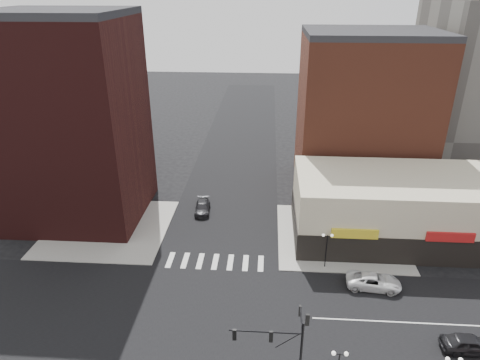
{
  "coord_description": "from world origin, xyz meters",
  "views": [
    {
      "loc": [
        5.35,
        -31.13,
        28.33
      ],
      "look_at": [
        2.8,
        6.43,
        11.0
      ],
      "focal_mm": 32.0,
      "sensor_mm": 36.0,
      "label": 1
    }
  ],
  "objects_px": {
    "traffic_signal": "(288,340)",
    "dark_sedan_east": "(470,344)",
    "street_lamp_ne": "(327,242)",
    "dark_sedan_north": "(202,207)",
    "white_suv": "(374,281)"
  },
  "relations": [
    {
      "from": "traffic_signal",
      "to": "dark_sedan_east",
      "type": "height_order",
      "value": "traffic_signal"
    },
    {
      "from": "street_lamp_ne",
      "to": "dark_sedan_north",
      "type": "distance_m",
      "value": 19.28
    },
    {
      "from": "street_lamp_ne",
      "to": "dark_sedan_north",
      "type": "height_order",
      "value": "street_lamp_ne"
    },
    {
      "from": "dark_sedan_north",
      "to": "white_suv",
      "type": "bearing_deg",
      "value": -40.61
    },
    {
      "from": "dark_sedan_east",
      "to": "traffic_signal",
      "type": "bearing_deg",
      "value": 108.27
    },
    {
      "from": "traffic_signal",
      "to": "white_suv",
      "type": "height_order",
      "value": "traffic_signal"
    },
    {
      "from": "traffic_signal",
      "to": "dark_sedan_north",
      "type": "relative_size",
      "value": 1.64
    },
    {
      "from": "dark_sedan_east",
      "to": "dark_sedan_north",
      "type": "bearing_deg",
      "value": 50.27
    },
    {
      "from": "traffic_signal",
      "to": "street_lamp_ne",
      "type": "relative_size",
      "value": 1.87
    },
    {
      "from": "white_suv",
      "to": "street_lamp_ne",
      "type": "bearing_deg",
      "value": 61.25
    },
    {
      "from": "street_lamp_ne",
      "to": "dark_sedan_east",
      "type": "distance_m",
      "value": 15.67
    },
    {
      "from": "white_suv",
      "to": "dark_sedan_north",
      "type": "xyz_separation_m",
      "value": [
        -19.78,
        14.65,
        -0.08
      ]
    },
    {
      "from": "dark_sedan_north",
      "to": "dark_sedan_east",
      "type": "bearing_deg",
      "value": -45.06
    },
    {
      "from": "street_lamp_ne",
      "to": "white_suv",
      "type": "relative_size",
      "value": 0.76
    },
    {
      "from": "white_suv",
      "to": "traffic_signal",
      "type": "bearing_deg",
      "value": 149.15
    }
  ]
}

